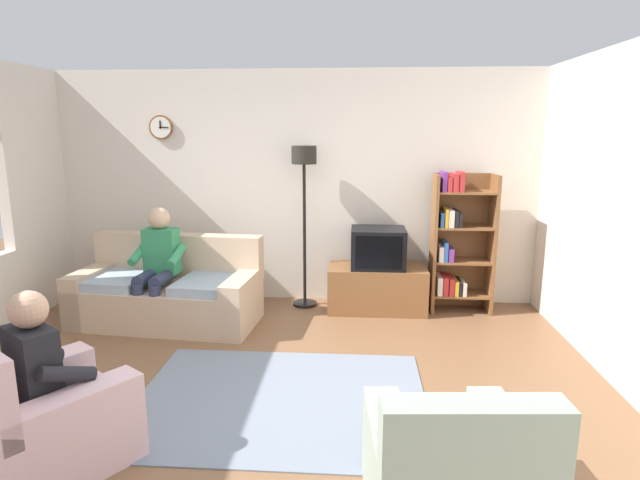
% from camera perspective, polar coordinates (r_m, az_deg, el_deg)
% --- Properties ---
extents(ground_plane, '(12.00, 12.00, 0.00)m').
position_cam_1_polar(ground_plane, '(4.07, -7.03, -17.86)').
color(ground_plane, brown).
extents(back_wall_assembly, '(6.20, 0.17, 2.70)m').
position_cam_1_polar(back_wall_assembly, '(6.20, -2.66, 5.76)').
color(back_wall_assembly, silver).
rests_on(back_wall_assembly, ground_plane).
extents(couch, '(1.97, 1.05, 0.90)m').
position_cam_1_polar(couch, '(5.80, -16.32, -5.64)').
color(couch, tan).
rests_on(couch, ground_plane).
extents(tv_stand, '(1.10, 0.56, 0.51)m').
position_cam_1_polar(tv_stand, '(5.99, 6.26, -5.25)').
color(tv_stand, brown).
rests_on(tv_stand, ground_plane).
extents(tv, '(0.60, 0.49, 0.44)m').
position_cam_1_polar(tv, '(5.84, 6.38, -0.85)').
color(tv, black).
rests_on(tv, tv_stand).
extents(bookshelf, '(0.68, 0.36, 1.58)m').
position_cam_1_polar(bookshelf, '(6.02, 14.81, -0.13)').
color(bookshelf, brown).
rests_on(bookshelf, ground_plane).
extents(floor_lamp, '(0.28, 0.28, 1.85)m').
position_cam_1_polar(floor_lamp, '(5.87, -1.75, 6.39)').
color(floor_lamp, black).
rests_on(floor_lamp, ground_plane).
extents(armchair_near_window, '(1.16, 1.18, 0.90)m').
position_cam_1_polar(armchair_near_window, '(3.72, -28.25, -17.27)').
color(armchair_near_window, beige).
rests_on(armchair_near_window, ground_plane).
extents(armchair_near_bookshelf, '(0.86, 0.94, 0.90)m').
position_cam_1_polar(armchair_near_bookshelf, '(2.96, 14.00, -24.15)').
color(armchair_near_bookshelf, gray).
rests_on(armchair_near_bookshelf, ground_plane).
extents(area_rug, '(2.20, 1.70, 0.01)m').
position_cam_1_polar(area_rug, '(4.16, -4.32, -17.07)').
color(area_rug, slate).
rests_on(area_rug, ground_plane).
extents(person_on_couch, '(0.54, 0.56, 1.24)m').
position_cam_1_polar(person_on_couch, '(5.62, -17.39, -2.20)').
color(person_on_couch, '#338C59').
rests_on(person_on_couch, ground_plane).
extents(person_in_left_armchair, '(0.62, 0.64, 1.12)m').
position_cam_1_polar(person_in_left_armchair, '(3.62, -27.42, -12.50)').
color(person_in_left_armchair, black).
rests_on(person_in_left_armchair, ground_plane).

